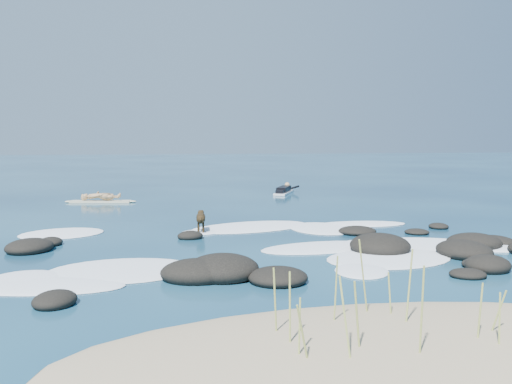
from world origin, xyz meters
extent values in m
plane|color=#0A2642|center=(0.00, 0.00, 0.00)|extent=(160.00, 160.00, 0.00)
ellipsoid|color=#9E8966|center=(0.00, -8.20, 0.00)|extent=(9.00, 4.40, 0.60)
cylinder|color=#A2AE54|center=(0.77, -8.33, 0.54)|extent=(0.07, 0.05, 0.85)
cylinder|color=#A2AE54|center=(-1.47, -8.38, 0.52)|extent=(0.05, 0.08, 0.79)
cylinder|color=#A2AE54|center=(-1.48, -7.99, 0.62)|extent=(0.04, 0.12, 0.99)
cylinder|color=#A2AE54|center=(-0.79, -8.37, 0.60)|extent=(0.14, 0.10, 0.96)
cylinder|color=#A2AE54|center=(1.11, -8.15, 0.48)|extent=(0.16, 0.17, 0.70)
cylinder|color=#A2AE54|center=(0.15, -7.14, 0.48)|extent=(0.08, 0.07, 0.72)
cylinder|color=#A2AE54|center=(-1.47, -8.56, 0.52)|extent=(0.21, 0.16, 0.78)
cylinder|color=#A2AE54|center=(0.89, -8.53, 0.51)|extent=(0.05, 0.08, 0.77)
cylinder|color=#A2AE54|center=(-0.19, -7.01, 0.72)|extent=(0.23, 0.17, 1.17)
cylinder|color=#A2AE54|center=(0.23, -7.54, 0.68)|extent=(0.15, 0.12, 1.10)
cylinder|color=#A2AE54|center=(-1.57, -7.59, 0.60)|extent=(0.08, 0.09, 0.97)
cylinder|color=#A2AE54|center=(-0.69, -7.31, 0.63)|extent=(0.05, 0.10, 1.02)
cylinder|color=#A2AE54|center=(-0.15, -8.67, 0.71)|extent=(0.04, 0.11, 1.18)
cylinder|color=#A2AE54|center=(-0.98, -8.54, 0.64)|extent=(0.11, 0.26, 1.03)
ellipsoid|color=black|center=(-5.56, 0.47, 0.06)|extent=(0.62, 0.77, 0.26)
ellipsoid|color=black|center=(4.25, 0.34, 0.05)|extent=(0.90, 0.90, 0.19)
ellipsoid|color=black|center=(2.92, -4.50, 0.06)|extent=(0.86, 0.79, 0.22)
ellipsoid|color=black|center=(3.64, -3.77, 0.06)|extent=(0.86, 0.83, 0.24)
ellipsoid|color=black|center=(-2.22, -3.71, 0.13)|extent=(1.50, 1.25, 0.52)
ellipsoid|color=black|center=(-5.91, -0.29, 0.10)|extent=(1.45, 1.55, 0.40)
ellipsoid|color=black|center=(2.22, -1.89, 0.15)|extent=(1.65, 1.75, 0.58)
ellipsoid|color=black|center=(2.62, 0.66, 0.07)|extent=(1.11, 1.05, 0.28)
ellipsoid|color=black|center=(5.54, -1.38, 0.06)|extent=(1.12, 1.26, 0.26)
ellipsoid|color=black|center=(-1.72, -3.59, 0.15)|extent=(1.45, 1.47, 0.58)
ellipsoid|color=black|center=(3.93, -2.66, 0.12)|extent=(1.24, 1.54, 0.47)
ellipsoid|color=black|center=(-2.05, 0.70, 0.07)|extent=(0.76, 0.64, 0.29)
ellipsoid|color=black|center=(5.33, 1.13, 0.05)|extent=(0.73, 0.78, 0.21)
ellipsoid|color=black|center=(4.68, -1.82, 0.12)|extent=(1.64, 1.55, 0.48)
ellipsoid|color=black|center=(3.62, -4.05, 0.10)|extent=(1.27, 1.24, 0.42)
ellipsoid|color=black|center=(-4.61, -4.96, 0.08)|extent=(0.91, 1.00, 0.30)
ellipsoid|color=black|center=(-1.94, -3.60, 0.09)|extent=(1.10, 1.08, 0.37)
ellipsoid|color=black|center=(-0.76, -4.20, 0.09)|extent=(1.51, 1.51, 0.37)
ellipsoid|color=white|center=(1.07, -3.69, 0.01)|extent=(1.45, 1.65, 0.12)
ellipsoid|color=white|center=(3.33, -1.17, 0.01)|extent=(3.94, 2.35, 0.12)
ellipsoid|color=white|center=(2.12, -2.63, 0.01)|extent=(3.42, 2.80, 0.12)
ellipsoid|color=white|center=(1.81, 1.62, 0.01)|extent=(1.39, 2.00, 0.12)
ellipsoid|color=white|center=(1.01, -1.18, 0.01)|extent=(3.35, 2.00, 0.12)
ellipsoid|color=white|center=(5.23, -2.15, 0.01)|extent=(1.68, 1.08, 0.12)
ellipsoid|color=white|center=(-5.53, 2.12, 0.01)|extent=(2.85, 2.59, 0.12)
ellipsoid|color=white|center=(-0.13, 2.31, 0.01)|extent=(4.25, 3.10, 0.12)
ellipsoid|color=white|center=(-3.66, -2.74, 0.01)|extent=(3.14, 2.42, 0.12)
ellipsoid|color=white|center=(-5.44, -3.18, 0.01)|extent=(1.49, 1.57, 0.12)
ellipsoid|color=white|center=(1.88, 1.65, 0.01)|extent=(2.05, 2.54, 0.12)
ellipsoid|color=white|center=(-5.08, -3.73, 0.01)|extent=(3.36, 1.88, 0.12)
ellipsoid|color=white|center=(3.32, 2.23, 0.01)|extent=(2.92, 1.34, 0.12)
ellipsoid|color=white|center=(-1.70, 1.60, 0.01)|extent=(1.10, 0.90, 0.12)
cube|color=beige|center=(-5.12, 9.91, 0.05)|extent=(2.52, 0.90, 0.08)
ellipsoid|color=beige|center=(-3.90, 9.71, 0.05)|extent=(0.53, 0.36, 0.09)
ellipsoid|color=beige|center=(-6.33, 10.11, 0.05)|extent=(0.53, 0.36, 0.09)
imported|color=tan|center=(-5.12, 9.91, 0.89)|extent=(0.47, 0.64, 1.60)
cube|color=white|center=(3.25, 12.25, 0.05)|extent=(1.49, 2.43, 0.09)
ellipsoid|color=white|center=(3.74, 13.36, 0.05)|extent=(0.48, 0.60, 0.09)
cube|color=black|center=(3.25, 12.25, 0.22)|extent=(1.01, 1.53, 0.24)
sphere|color=tan|center=(3.60, 13.04, 0.35)|extent=(0.33, 0.33, 0.25)
cylinder|color=black|center=(3.39, 13.31, 0.21)|extent=(0.61, 0.11, 0.27)
cylinder|color=black|center=(3.95, 13.06, 0.21)|extent=(0.49, 0.51, 0.27)
cube|color=black|center=(2.91, 11.50, 0.18)|extent=(0.59, 0.70, 0.15)
cylinder|color=black|center=(-1.70, 1.50, 0.43)|extent=(0.29, 0.53, 0.25)
sphere|color=black|center=(-1.67, 1.73, 0.43)|extent=(0.28, 0.28, 0.26)
sphere|color=black|center=(-1.72, 1.27, 0.43)|extent=(0.26, 0.26, 0.23)
sphere|color=black|center=(-1.66, 1.88, 0.52)|extent=(0.20, 0.20, 0.19)
cone|color=black|center=(-1.65, 1.99, 0.51)|extent=(0.11, 0.12, 0.10)
cone|color=black|center=(-1.71, 1.87, 0.60)|extent=(0.09, 0.07, 0.09)
cone|color=black|center=(-1.61, 1.86, 0.60)|extent=(0.09, 0.07, 0.09)
cylinder|color=black|center=(-1.75, 1.68, 0.17)|extent=(0.07, 0.07, 0.33)
cylinder|color=black|center=(-1.61, 1.67, 0.17)|extent=(0.07, 0.07, 0.33)
cylinder|color=black|center=(-1.78, 1.33, 0.17)|extent=(0.07, 0.07, 0.33)
cylinder|color=black|center=(-1.65, 1.32, 0.17)|extent=(0.07, 0.07, 0.33)
cylinder|color=black|center=(-1.73, 1.16, 0.48)|extent=(0.07, 0.24, 0.15)
camera|label=1|loc=(-3.06, -14.34, 2.68)|focal=40.00mm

